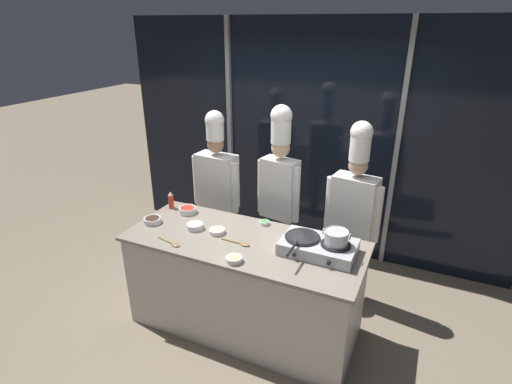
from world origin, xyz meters
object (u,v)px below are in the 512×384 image
object	(u,v)px
portable_stove	(318,247)
serving_spoon_solid	(241,244)
prep_bowl_soy_glaze	(152,220)
prep_bowl_chili_flakes	(188,210)
chef_line	(354,205)
squeeze_bottle_chili	(171,200)
chef_sous	(280,183)
prep_bowl_ginger	(234,259)
prep_bowl_shrimp	(217,231)
serving_spoon_slotted	(173,244)
chef_head	(217,182)
stock_pot	(336,237)
prep_bowl_scallions	(264,222)
prep_bowl_rice	(195,226)
frying_pan	(302,235)

from	to	relation	value
portable_stove	serving_spoon_solid	size ratio (longest dim) A/B	2.20
portable_stove	prep_bowl_soy_glaze	distance (m)	1.55
prep_bowl_chili_flakes	chef_line	distance (m)	1.59
squeeze_bottle_chili	chef_sous	bearing A→B (deg)	29.89
prep_bowl_ginger	chef_line	distance (m)	1.34
prep_bowl_shrimp	serving_spoon_slotted	distance (m)	0.40
serving_spoon_slotted	chef_head	xyz separation A→B (m)	(-0.22, 1.14, 0.11)
chef_head	prep_bowl_soy_glaze	bearing A→B (deg)	83.33
stock_pot	prep_bowl_scallions	xyz separation A→B (m)	(-0.72, 0.27, -0.16)
prep_bowl_chili_flakes	prep_bowl_shrimp	bearing A→B (deg)	-26.88
portable_stove	chef_sous	xyz separation A→B (m)	(-0.63, 0.75, 0.17)
portable_stove	prep_bowl_rice	bearing A→B (deg)	-176.47
prep_bowl_shrimp	chef_head	distance (m)	0.94
stock_pot	prep_bowl_scallions	distance (m)	0.79
portable_stove	chef_head	bearing A→B (deg)	151.01
prep_bowl_scallions	chef_head	distance (m)	0.93
prep_bowl_chili_flakes	prep_bowl_soy_glaze	world-z (taller)	prep_bowl_chili_flakes
stock_pot	squeeze_bottle_chili	bearing A→B (deg)	173.20
portable_stove	chef_sous	world-z (taller)	chef_sous
prep_bowl_rice	chef_head	distance (m)	0.87
stock_pot	serving_spoon_slotted	distance (m)	1.35
chef_line	prep_bowl_rice	bearing A→B (deg)	41.40
frying_pan	serving_spoon_slotted	bearing A→B (deg)	-159.56
squeeze_bottle_chili	serving_spoon_solid	bearing A→B (deg)	-19.91
frying_pan	chef_head	xyz separation A→B (m)	(-1.23, 0.76, -0.02)
stock_pot	portable_stove	bearing A→B (deg)	-179.92
serving_spoon_slotted	squeeze_bottle_chili	bearing A→B (deg)	126.42
portable_stove	prep_bowl_soy_glaze	world-z (taller)	portable_stove
serving_spoon_slotted	chef_head	distance (m)	1.16
stock_pot	chef_line	bearing A→B (deg)	91.42
stock_pot	prep_bowl_ginger	distance (m)	0.81
prep_bowl_shrimp	prep_bowl_ginger	bearing A→B (deg)	-44.45
prep_bowl_scallions	prep_bowl_ginger	distance (m)	0.67
prep_bowl_shrimp	prep_bowl_soy_glaze	size ratio (longest dim) A/B	0.89
serving_spoon_solid	stock_pot	bearing A→B (deg)	10.56
squeeze_bottle_chili	prep_bowl_rice	distance (m)	0.53
portable_stove	prep_bowl_shrimp	world-z (taller)	portable_stove
portable_stove	serving_spoon_solid	bearing A→B (deg)	-167.21
stock_pot	squeeze_bottle_chili	distance (m)	1.73
chef_line	serving_spoon_slotted	bearing A→B (deg)	49.82
frying_pan	stock_pot	bearing A→B (deg)	1.22
prep_bowl_ginger	chef_sous	world-z (taller)	chef_sous
frying_pan	prep_bowl_ginger	xyz separation A→B (m)	(-0.42, -0.39, -0.11)
prep_bowl_rice	prep_bowl_chili_flakes	xyz separation A→B (m)	(-0.24, 0.25, 0.00)
prep_bowl_ginger	serving_spoon_slotted	distance (m)	0.59
prep_bowl_shrimp	serving_spoon_solid	xyz separation A→B (m)	(0.28, -0.08, -0.02)
prep_bowl_ginger	serving_spoon_solid	xyz separation A→B (m)	(-0.07, 0.26, -0.02)
prep_bowl_chili_flakes	chef_sous	size ratio (longest dim) A/B	0.09
portable_stove	frying_pan	xyz separation A→B (m)	(-0.14, -0.01, 0.08)
prep_bowl_chili_flakes	serving_spoon_slotted	bearing A→B (deg)	-68.33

